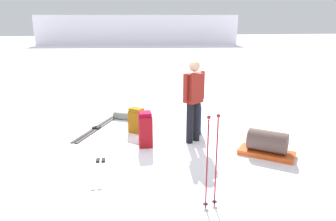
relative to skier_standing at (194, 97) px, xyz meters
The scene contains 12 objects.
ground_plane 1.09m from the skier_standing, behind, with size 80.00×80.00×0.00m, color white.
distant_snow_ridge 26.36m from the skier_standing, 89.74° to the left, with size 18.46×5.00×2.68m, color white.
skier_standing is the anchor object (origin of this frame).
ski_pair_near 2.22m from the skier_standing, 157.97° to the right, with size 0.18×1.99×0.05m.
ski_pair_far 2.52m from the skier_standing, 152.56° to the left, with size 0.94×1.82×0.05m.
backpack_large_dark 1.51m from the skier_standing, 148.21° to the left, with size 0.39×0.37×0.57m.
backpack_bright 0.82m from the skier_standing, 73.79° to the left, with size 0.33×0.36×0.71m.
backpack_small_spare 1.17m from the skier_standing, behind, with size 0.27×0.31×0.72m.
ski_poles_planted_near 2.43m from the skier_standing, 96.43° to the right, with size 0.21×0.11×1.33m.
gear_sled 1.69m from the skier_standing, 35.67° to the right, with size 1.09×0.96×0.49m.
sleeping_mat_rolled 2.38m from the skier_standing, 129.98° to the left, with size 0.18×0.18×0.55m, color gray.
thermos_bottle 2.17m from the skier_standing, 77.96° to the left, with size 0.07×0.07×0.26m, color black.
Camera 1 is at (-0.85, -6.17, 2.53)m, focal length 34.26 mm.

